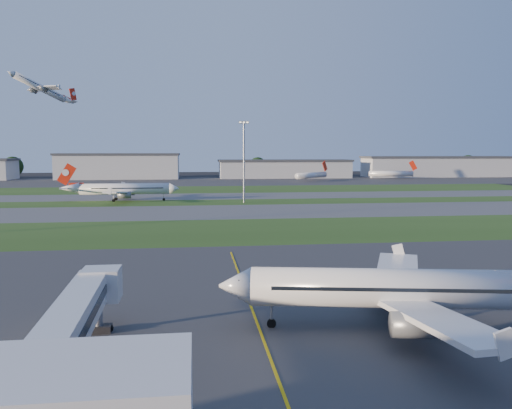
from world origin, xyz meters
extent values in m
plane|color=black|center=(0.00, 0.00, 0.00)|extent=(700.00, 700.00, 0.00)
cube|color=#333335|center=(0.00, 0.00, 0.01)|extent=(300.00, 70.00, 0.01)
cube|color=#2C4918|center=(0.00, 52.00, 0.01)|extent=(300.00, 34.00, 0.01)
cube|color=#515154|center=(0.00, 85.00, 0.01)|extent=(300.00, 32.00, 0.01)
cube|color=#2C4918|center=(0.00, 110.00, 0.01)|extent=(300.00, 18.00, 0.01)
cube|color=#515154|center=(0.00, 132.00, 0.01)|extent=(300.00, 26.00, 0.01)
cube|color=#2C4918|center=(0.00, 165.00, 0.01)|extent=(300.00, 40.00, 0.01)
cube|color=#333335|center=(0.00, 225.00, 0.01)|extent=(400.00, 80.00, 0.01)
cube|color=gold|center=(5.00, 0.00, 0.00)|extent=(0.25, 60.00, 0.02)
cube|color=silver|center=(-9.80, -14.00, 4.00)|extent=(3.44, 24.08, 2.60)
cube|color=black|center=(-9.80, -14.00, 4.00)|extent=(3.59, 24.08, 0.80)
cube|color=silver|center=(-9.50, -2.60, 4.00)|extent=(3.40, 3.00, 3.00)
cylinder|color=gray|center=(-9.50, -4.50, 1.60)|extent=(0.70, 0.70, 3.20)
cube|color=black|center=(-9.50, -4.50, 0.35)|extent=(2.20, 1.20, 0.70)
cylinder|color=silver|center=(18.20, -7.31, 3.94)|extent=(28.34, 8.45, 3.57)
cube|color=silver|center=(17.80, -14.87, 3.47)|extent=(5.17, 14.33, 1.45)
cube|color=silver|center=(20.44, -0.09, 3.47)|extent=(9.60, 14.57, 1.45)
cylinder|color=slate|center=(16.78, -12.59, 2.44)|extent=(4.26, 2.82, 2.16)
cylinder|color=slate|center=(18.69, -1.87, 2.44)|extent=(4.26, 2.82, 2.16)
cylinder|color=silver|center=(-23.33, 118.00, 4.04)|extent=(28.86, 3.78, 3.65)
cube|color=red|center=(-41.60, 117.92, 8.94)|extent=(6.24, 0.36, 7.28)
cube|color=silver|center=(-24.33, 125.69, 3.56)|extent=(7.74, 15.04, 1.49)
cube|color=silver|center=(-24.26, 110.30, 3.56)|extent=(7.63, 15.04, 1.49)
cylinder|color=slate|center=(-22.88, 123.58, 2.50)|extent=(4.05, 2.23, 2.21)
cylinder|color=slate|center=(-22.83, 112.43, 2.50)|extent=(4.05, 2.23, 2.21)
cylinder|color=silver|center=(-80.00, 227.46, 49.51)|extent=(23.26, 22.26, 3.62)
cube|color=red|center=(-66.84, 239.89, 54.37)|extent=(4.72, 4.49, 7.21)
cube|color=silver|center=(-74.07, 222.57, 49.04)|extent=(14.35, 11.31, 1.47)
cube|color=silver|center=(-84.54, 233.65, 49.04)|extent=(10.75, 14.55, 1.47)
cylinder|color=slate|center=(-76.55, 223.11, 47.99)|extent=(4.41, 4.34, 2.19)
cylinder|color=slate|center=(-84.14, 231.14, 47.99)|extent=(4.41, 4.34, 2.19)
cylinder|color=silver|center=(63.33, 218.62, 3.20)|extent=(21.66, 19.55, 3.20)
cube|color=red|center=(73.11, 227.19, 8.00)|extent=(4.09, 3.64, 6.16)
cylinder|color=silver|center=(115.15, 234.01, 3.20)|extent=(26.19, 6.83, 3.20)
cube|color=red|center=(128.02, 232.18, 8.00)|extent=(5.17, 1.02, 6.16)
cylinder|color=gray|center=(15.00, 108.00, 12.50)|extent=(0.60, 0.60, 25.00)
cube|color=gray|center=(15.00, 108.00, 25.40)|extent=(3.20, 0.50, 0.80)
cube|color=#FFF2CC|center=(15.00, 108.00, 25.40)|extent=(2.80, 0.70, 0.35)
cube|color=#999CA1|center=(-45.00, 255.00, 7.00)|extent=(70.00, 22.00, 14.00)
cube|color=#383A3F|center=(-45.00, 255.00, 14.60)|extent=(71.40, 23.00, 1.20)
cube|color=#999CA1|center=(55.00, 255.00, 5.00)|extent=(80.00, 22.00, 10.00)
cube|color=#383A3F|center=(55.00, 255.00, 10.60)|extent=(81.60, 23.00, 1.20)
cube|color=#999CA1|center=(155.00, 255.00, 6.00)|extent=(95.00, 22.00, 12.00)
cube|color=#383A3F|center=(155.00, 255.00, 12.60)|extent=(96.90, 23.00, 1.20)
cylinder|color=black|center=(-110.00, 270.00, 2.20)|extent=(1.00, 1.00, 4.40)
sphere|color=black|center=(-110.00, 270.00, 7.15)|extent=(12.10, 12.10, 12.10)
cylinder|color=black|center=(-20.00, 266.00, 1.80)|extent=(1.00, 1.00, 3.60)
sphere|color=black|center=(-20.00, 266.00, 5.85)|extent=(9.90, 9.90, 9.90)
cylinder|color=black|center=(40.00, 269.00, 2.10)|extent=(1.00, 1.00, 4.20)
sphere|color=black|center=(40.00, 269.00, 6.83)|extent=(11.55, 11.55, 11.55)
cylinder|color=black|center=(115.00, 267.00, 1.90)|extent=(1.00, 1.00, 3.80)
sphere|color=black|center=(115.00, 267.00, 6.17)|extent=(10.45, 10.45, 10.45)
cylinder|color=black|center=(185.00, 271.00, 2.30)|extent=(1.00, 1.00, 4.60)
sphere|color=black|center=(185.00, 271.00, 7.48)|extent=(12.65, 12.65, 12.65)
camera|label=1|loc=(-0.80, -49.53, 16.35)|focal=35.00mm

